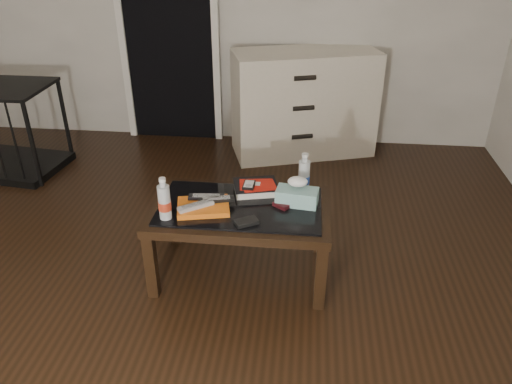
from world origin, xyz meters
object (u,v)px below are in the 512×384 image
pet_crate (3,143)px  tissue_box (297,197)px  dresser (304,103)px  coffee_table (240,215)px  water_bottle_left (164,198)px  textbook (256,188)px  water_bottle_right (304,173)px

pet_crate → tissue_box: size_ratio=4.19×
dresser → tissue_box: bearing=-107.5°
coffee_table → dresser: dresser is taller
pet_crate → water_bottle_left: 2.26m
water_bottle_left → coffee_table: bearing=24.2°
textbook → water_bottle_left: water_bottle_left is taller
coffee_table → water_bottle_left: (-0.38, -0.17, 0.18)m
dresser → textbook: dresser is taller
dresser → water_bottle_left: bearing=-126.8°
water_bottle_left → water_bottle_right: (0.72, 0.38, 0.00)m
coffee_table → dresser: 1.82m
water_bottle_right → coffee_table: bearing=-149.2°
dresser → textbook: size_ratio=5.18×
water_bottle_left → tissue_box: size_ratio=1.03×
dresser → tissue_box: 1.75m
dresser → water_bottle_left: 2.09m
water_bottle_right → tissue_box: 0.17m
textbook → coffee_table: bearing=-124.7°
water_bottle_right → textbook: bearing=-173.3°
pet_crate → textbook: bearing=-17.9°
water_bottle_left → tissue_box: water_bottle_left is taller
water_bottle_left → water_bottle_right: same height
dresser → textbook: bearing=-116.1°
dresser → tissue_box: (-0.00, -1.74, 0.06)m
pet_crate → water_bottle_left: pet_crate is taller
textbook → water_bottle_right: water_bottle_right is taller
dresser → water_bottle_left: size_ratio=5.44×
coffee_table → water_bottle_left: 0.45m
coffee_table → textbook: 0.21m
coffee_table → textbook: (0.07, 0.17, 0.09)m
pet_crate → dresser: bearing=20.7°
dresser → water_bottle_right: (0.03, -1.59, 0.13)m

